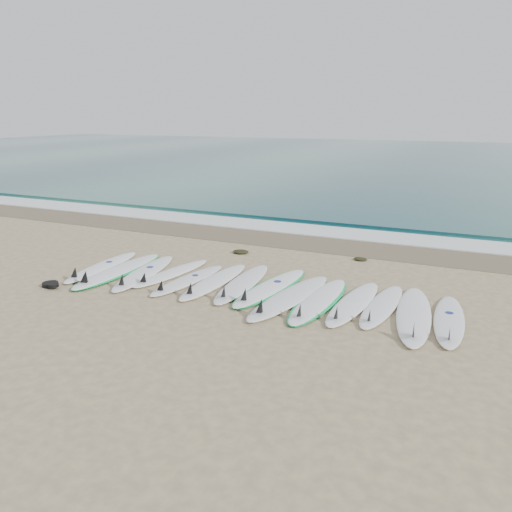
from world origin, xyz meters
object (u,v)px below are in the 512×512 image
at_px(surfboard_7, 270,288).
at_px(surfboard_13, 449,321).
at_px(surfboard_0, 101,267).
at_px(leash_coil, 51,285).

distance_m(surfboard_7, surfboard_13, 3.40).
height_order(surfboard_0, leash_coil, surfboard_0).
bearing_deg(surfboard_7, surfboard_13, 2.05).
bearing_deg(leash_coil, surfboard_0, 85.05).
bearing_deg(surfboard_13, surfboard_0, 176.65).
bearing_deg(surfboard_0, surfboard_7, -0.32).
height_order(surfboard_7, leash_coil, surfboard_7).
distance_m(surfboard_13, leash_coil, 7.65).
xyz_separation_m(surfboard_0, leash_coil, (-0.12, -1.34, -0.01)).
height_order(surfboard_0, surfboard_13, surfboard_0).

